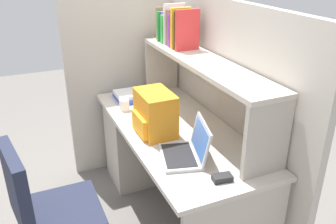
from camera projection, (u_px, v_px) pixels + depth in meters
ground_plane at (174, 212)px, 2.74m from camera, size 8.00×8.00×0.00m
desk at (154, 143)px, 2.89m from camera, size 1.60×0.70×0.73m
cubicle_partition_rear at (223, 111)px, 2.56m from camera, size 1.84×0.05×1.55m
cubicle_partition_left at (129, 83)px, 3.11m from camera, size 0.05×1.06×1.55m
overhead_hutch at (203, 74)px, 2.36m from camera, size 1.44×0.28×0.45m
reference_books_on_shelf at (176, 28)px, 2.62m from camera, size 0.38×0.18×0.30m
laptop at (188, 150)px, 2.06m from camera, size 0.37×0.32×0.22m
backpack at (154, 114)px, 2.30m from camera, size 0.30×0.23×0.28m
computer_mouse at (222, 178)px, 1.86m from camera, size 0.08×0.11×0.03m
paper_cup at (124, 105)px, 2.67m from camera, size 0.08×0.08×0.09m
desk_book_stack at (128, 96)px, 2.87m from camera, size 0.25×0.20×0.06m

